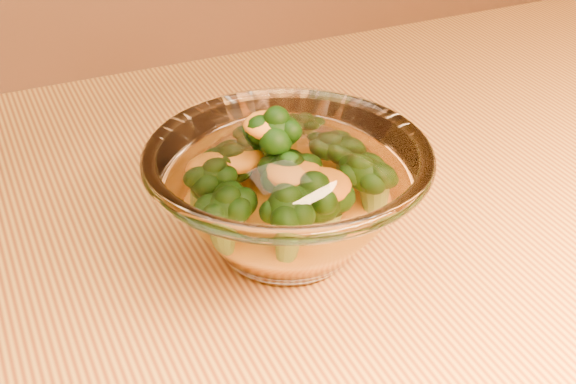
{
  "coord_description": "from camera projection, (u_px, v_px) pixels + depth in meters",
  "views": [
    {
      "loc": [
        -0.2,
        -0.34,
        1.08
      ],
      "look_at": [
        -0.02,
        0.07,
        0.8
      ],
      "focal_mm": 50.0,
      "sensor_mm": 36.0,
      "label": 1
    }
  ],
  "objects": [
    {
      "name": "broccoli_heap",
      "position": [
        285.0,
        179.0,
        0.52
      ],
      "size": [
        0.12,
        0.12,
        0.07
      ],
      "color": "black",
      "rests_on": "cheese_sauce"
    },
    {
      "name": "glass_bowl",
      "position": [
        288.0,
        197.0,
        0.52
      ],
      "size": [
        0.19,
        0.19,
        0.08
      ],
      "color": "white",
      "rests_on": "table"
    },
    {
      "name": "cheese_sauce",
      "position": [
        288.0,
        219.0,
        0.53
      ],
      "size": [
        0.1,
        0.1,
        0.03
      ],
      "primitive_type": "ellipsoid",
      "color": "orange",
      "rests_on": "glass_bowl"
    }
  ]
}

